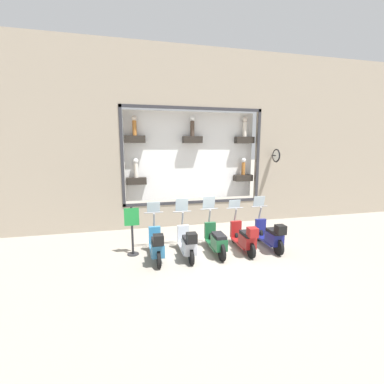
{
  "coord_description": "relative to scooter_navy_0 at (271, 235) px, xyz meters",
  "views": [
    {
      "loc": [
        -7.06,
        2.54,
        3.31
      ],
      "look_at": [
        1.69,
        0.49,
        1.76
      ],
      "focal_mm": 24.0,
      "sensor_mm": 36.0,
      "label": 1
    }
  ],
  "objects": [
    {
      "name": "ground_plane",
      "position": [
        -0.19,
        1.81,
        -0.48
      ],
      "size": [
        120.0,
        120.0,
        0.0
      ],
      "primitive_type": "plane",
      "color": "gray"
    },
    {
      "name": "building_facade",
      "position": [
        3.42,
        1.81,
        3.21
      ],
      "size": [
        1.21,
        36.0,
        7.26
      ],
      "color": "gray",
      "rests_on": "ground_plane"
    },
    {
      "name": "scooter_navy_0",
      "position": [
        0.0,
        0.0,
        0.0
      ],
      "size": [
        1.8,
        0.61,
        1.63
      ],
      "color": "black",
      "rests_on": "ground_plane"
    },
    {
      "name": "scooter_red_1",
      "position": [
        -0.01,
        0.93,
        -0.01
      ],
      "size": [
        1.8,
        0.61,
        1.54
      ],
      "color": "black",
      "rests_on": "ground_plane"
    },
    {
      "name": "scooter_green_2",
      "position": [
        0.06,
        1.86,
        -0.03
      ],
      "size": [
        1.81,
        0.61,
        1.7
      ],
      "color": "black",
      "rests_on": "ground_plane"
    },
    {
      "name": "scooter_silver_3",
      "position": [
        -0.01,
        2.79,
        -0.01
      ],
      "size": [
        1.79,
        0.6,
        1.67
      ],
      "color": "black",
      "rests_on": "ground_plane"
    },
    {
      "name": "scooter_teal_4",
      "position": [
        -0.0,
        3.72,
        -0.01
      ],
      "size": [
        1.8,
        0.61,
        1.6
      ],
      "color": "black",
      "rests_on": "ground_plane"
    },
    {
      "name": "shop_sign_post",
      "position": [
        0.58,
        4.42,
        0.35
      ],
      "size": [
        0.36,
        0.45,
        1.55
      ],
      "color": "#232326",
      "rests_on": "ground_plane"
    }
  ]
}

